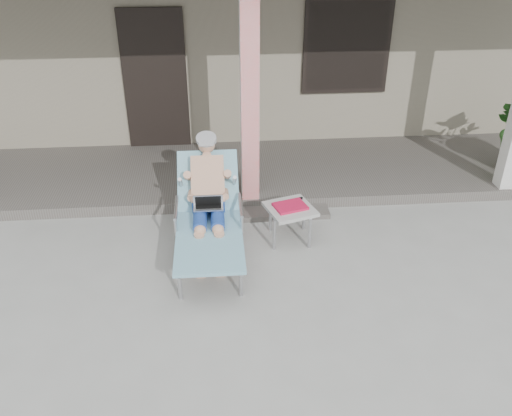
{
  "coord_description": "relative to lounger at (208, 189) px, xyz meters",
  "views": [
    {
      "loc": [
        -0.44,
        -4.17,
        3.6
      ],
      "look_at": [
        -0.05,
        0.6,
        0.85
      ],
      "focal_mm": 38.0,
      "sensor_mm": 36.0,
      "label": 1
    }
  ],
  "objects": [
    {
      "name": "ground",
      "position": [
        0.54,
        -1.2,
        -0.77
      ],
      "size": [
        60.0,
        60.0,
        0.0
      ],
      "primitive_type": "plane",
      "color": "#9E9E99",
      "rests_on": "ground"
    },
    {
      "name": "house",
      "position": [
        0.54,
        5.3,
        0.9
      ],
      "size": [
        10.4,
        5.4,
        3.3
      ],
      "color": "gray",
      "rests_on": "ground"
    },
    {
      "name": "porch_deck",
      "position": [
        0.54,
        1.8,
        -0.69
      ],
      "size": [
        10.0,
        2.0,
        0.15
      ],
      "primitive_type": "cube",
      "color": "#605B56",
      "rests_on": "ground"
    },
    {
      "name": "porch_step",
      "position": [
        0.54,
        0.65,
        -0.73
      ],
      "size": [
        2.0,
        0.3,
        0.07
      ],
      "primitive_type": "cube",
      "color": "#605B56",
      "rests_on": "ground"
    },
    {
      "name": "lounger",
      "position": [
        0.0,
        0.0,
        0.0
      ],
      "size": [
        0.72,
        1.93,
        1.25
      ],
      "rotation": [
        0.0,
        0.0,
        -0.0
      ],
      "color": "#B7B7BC",
      "rests_on": "ground"
    },
    {
      "name": "side_table",
      "position": [
        0.95,
        0.1,
        -0.37
      ],
      "size": [
        0.65,
        0.65,
        0.47
      ],
      "rotation": [
        0.0,
        0.0,
        0.3
      ],
      "color": "#B0AFAB",
      "rests_on": "ground"
    }
  ]
}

